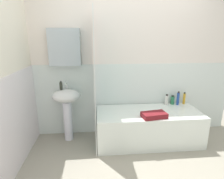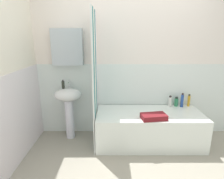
{
  "view_description": "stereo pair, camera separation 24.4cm",
  "coord_description": "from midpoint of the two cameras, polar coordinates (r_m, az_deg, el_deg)",
  "views": [
    {
      "loc": [
        -0.55,
        -1.8,
        1.62
      ],
      "look_at": [
        -0.31,
        0.8,
        0.89
      ],
      "focal_mm": 30.07,
      "sensor_mm": 36.0,
      "label": 1
    },
    {
      "loc": [
        -0.31,
        -1.81,
        1.62
      ],
      "look_at": [
        -0.31,
        0.8,
        0.89
      ],
      "focal_mm": 30.07,
      "sensor_mm": 36.0,
      "label": 2
    }
  ],
  "objects": [
    {
      "name": "wall_back_tiled",
      "position": [
        3.13,
        1.56,
        6.66
      ],
      "size": [
        3.6,
        0.18,
        2.4
      ],
      "color": "white",
      "rests_on": "ground_plane"
    },
    {
      "name": "wall_left_tiled",
      "position": [
        2.49,
        -32.48,
        1.4
      ],
      "size": [
        0.07,
        1.81,
        2.4
      ],
      "color": "white",
      "rests_on": "ground_plane"
    },
    {
      "name": "sink",
      "position": [
        3.06,
        -15.82,
        -4.17
      ],
      "size": [
        0.44,
        0.34,
        0.85
      ],
      "color": "white",
      "rests_on": "ground_plane"
    },
    {
      "name": "faucet",
      "position": [
        3.06,
        -15.95,
        1.42
      ],
      "size": [
        0.03,
        0.12,
        0.12
      ],
      "color": "silver",
      "rests_on": "sink"
    },
    {
      "name": "soap_dispenser",
      "position": [
        3.0,
        -17.51,
        1.06
      ],
      "size": [
        0.05,
        0.05,
        0.14
      ],
      "color": "#2C3026",
      "rests_on": "sink"
    },
    {
      "name": "bathtub",
      "position": [
        3.08,
        8.54,
        -11.03
      ],
      "size": [
        1.62,
        0.71,
        0.51
      ],
      "primitive_type": "cube",
      "color": "white",
      "rests_on": "ground_plane"
    },
    {
      "name": "shower_curtain",
      "position": [
        2.74,
        -7.8,
        2.32
      ],
      "size": [
        0.01,
        0.71,
        2.0
      ],
      "color": "white",
      "rests_on": "ground_plane"
    },
    {
      "name": "conditioner_bottle",
      "position": [
        3.43,
        19.21,
        -2.6
      ],
      "size": [
        0.04,
        0.04,
        0.21
      ],
      "color": "gold",
      "rests_on": "bathtub"
    },
    {
      "name": "shampoo_bottle",
      "position": [
        3.35,
        17.5,
        -2.65
      ],
      "size": [
        0.05,
        0.05,
        0.23
      ],
      "color": "#264A9E",
      "rests_on": "bathtub"
    },
    {
      "name": "lotion_bottle",
      "position": [
        3.37,
        15.95,
        -3.13
      ],
      "size": [
        0.06,
        0.06,
        0.16
      ],
      "color": "#2C7D52",
      "rests_on": "bathtub"
    },
    {
      "name": "body_wash_bottle",
      "position": [
        3.3,
        14.26,
        -3.09
      ],
      "size": [
        0.05,
        0.05,
        0.19
      ],
      "color": "silver",
      "rests_on": "bathtub"
    },
    {
      "name": "towel_folded",
      "position": [
        2.76,
        10.21,
        -7.71
      ],
      "size": [
        0.38,
        0.25,
        0.07
      ],
      "primitive_type": "cube",
      "rotation": [
        0.0,
        0.0,
        0.16
      ],
      "color": "maroon",
      "rests_on": "bathtub"
    }
  ]
}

